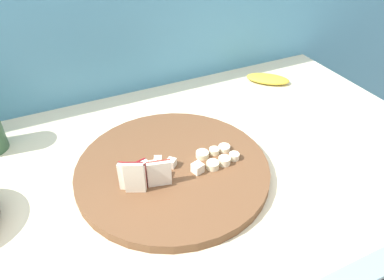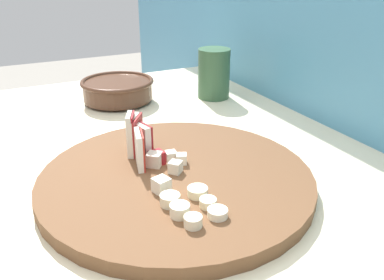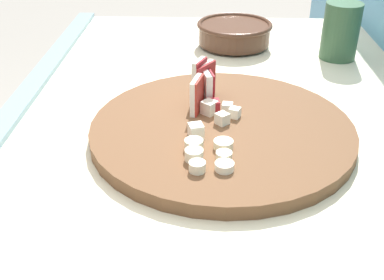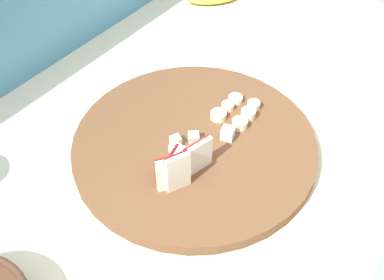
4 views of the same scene
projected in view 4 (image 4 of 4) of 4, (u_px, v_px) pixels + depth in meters
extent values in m
cube|color=beige|center=(195.00, 280.00, 1.14)|extent=(1.28, 0.74, 0.92)
cube|color=#4C8EB2|center=(60.00, 130.00, 1.10)|extent=(2.40, 0.04, 1.46)
cylinder|color=brown|center=(197.00, 147.00, 0.80)|extent=(0.40, 0.40, 0.02)
cube|color=#A32323|center=(172.00, 170.00, 0.71)|extent=(0.04, 0.03, 0.06)
cube|color=#EFE5CC|center=(173.00, 173.00, 0.70)|extent=(0.05, 0.04, 0.06)
cube|color=maroon|center=(176.00, 170.00, 0.70)|extent=(0.04, 0.02, 0.07)
cube|color=beige|center=(178.00, 172.00, 0.70)|extent=(0.04, 0.02, 0.07)
cube|color=#B22D23|center=(197.00, 154.00, 0.73)|extent=(0.05, 0.01, 0.06)
cube|color=white|center=(199.00, 156.00, 0.73)|extent=(0.05, 0.02, 0.06)
cube|color=maroon|center=(172.00, 165.00, 0.72)|extent=(0.04, 0.01, 0.05)
cube|color=white|center=(176.00, 167.00, 0.72)|extent=(0.04, 0.02, 0.05)
cube|color=maroon|center=(186.00, 155.00, 0.75)|extent=(0.02, 0.02, 0.02)
cube|color=#EFE5CC|center=(176.00, 141.00, 0.78)|extent=(0.02, 0.02, 0.02)
cube|color=beige|center=(195.00, 139.00, 0.78)|extent=(0.02, 0.02, 0.02)
cube|color=#EFE5CC|center=(176.00, 149.00, 0.77)|extent=(0.02, 0.02, 0.02)
cube|color=#EFE5CC|center=(228.00, 133.00, 0.79)|extent=(0.03, 0.03, 0.02)
cube|color=beige|center=(191.00, 155.00, 0.75)|extent=(0.03, 0.03, 0.02)
cylinder|color=beige|center=(240.00, 124.00, 0.81)|extent=(0.03, 0.03, 0.01)
cylinder|color=#F4EAC6|center=(248.00, 114.00, 0.82)|extent=(0.03, 0.03, 0.02)
cylinder|color=#F4EAC6|center=(254.00, 105.00, 0.84)|extent=(0.02, 0.02, 0.01)
cylinder|color=beige|center=(218.00, 115.00, 0.82)|extent=(0.03, 0.03, 0.01)
cylinder|color=beige|center=(226.00, 105.00, 0.84)|extent=(0.02, 0.02, 0.01)
cylinder|color=white|center=(234.00, 98.00, 0.86)|extent=(0.03, 0.03, 0.01)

